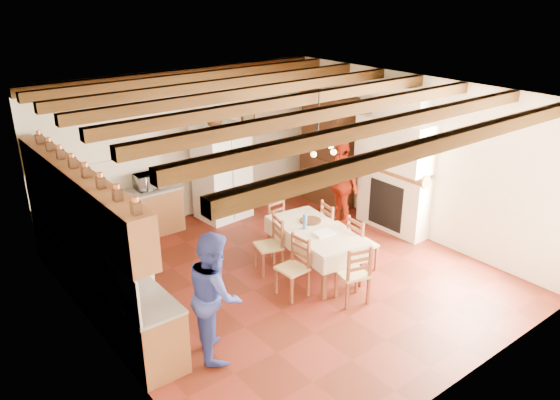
# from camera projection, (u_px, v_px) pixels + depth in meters

# --- Properties ---
(floor) EXTENTS (6.00, 6.50, 0.02)m
(floor) POSITION_uv_depth(u_px,v_px,m) (287.00, 278.00, 8.99)
(floor) COLOR #521B0F
(floor) RESTS_ON ground
(ceiling) EXTENTS (6.00, 6.50, 0.02)m
(ceiling) POSITION_uv_depth(u_px,v_px,m) (287.00, 95.00, 7.85)
(ceiling) COLOR silver
(ceiling) RESTS_ON ground
(wall_back) EXTENTS (6.00, 0.02, 3.00)m
(wall_back) POSITION_uv_depth(u_px,v_px,m) (184.00, 145.00, 10.79)
(wall_back) COLOR beige
(wall_back) RESTS_ON ground
(wall_front) EXTENTS (6.00, 0.02, 3.00)m
(wall_front) POSITION_uv_depth(u_px,v_px,m) (471.00, 276.00, 6.05)
(wall_front) COLOR beige
(wall_front) RESTS_ON ground
(wall_left) EXTENTS (0.02, 6.50, 3.00)m
(wall_left) POSITION_uv_depth(u_px,v_px,m) (97.00, 247.00, 6.69)
(wall_left) COLOR beige
(wall_left) RESTS_ON ground
(wall_right) EXTENTS (0.02, 6.50, 3.00)m
(wall_right) POSITION_uv_depth(u_px,v_px,m) (412.00, 156.00, 10.15)
(wall_right) COLOR beige
(wall_right) RESTS_ON ground
(ceiling_beams) EXTENTS (6.00, 6.30, 0.16)m
(ceiling_beams) POSITION_uv_depth(u_px,v_px,m) (287.00, 102.00, 7.89)
(ceiling_beams) COLOR #35220E
(ceiling_beams) RESTS_ON ground
(lower_cabinets_left) EXTENTS (0.60, 4.30, 0.86)m
(lower_cabinets_left) POSITION_uv_depth(u_px,v_px,m) (100.00, 281.00, 8.04)
(lower_cabinets_left) COLOR brown
(lower_cabinets_left) RESTS_ON ground
(lower_cabinets_back) EXTENTS (2.30, 0.60, 0.86)m
(lower_cabinets_back) POSITION_uv_depth(u_px,v_px,m) (121.00, 220.00, 10.08)
(lower_cabinets_back) COLOR brown
(lower_cabinets_back) RESTS_ON ground
(countertop_left) EXTENTS (0.62, 4.30, 0.04)m
(countertop_left) POSITION_uv_depth(u_px,v_px,m) (96.00, 254.00, 7.87)
(countertop_left) COLOR gray
(countertop_left) RESTS_ON lower_cabinets_left
(countertop_back) EXTENTS (2.34, 0.62, 0.04)m
(countertop_back) POSITION_uv_depth(u_px,v_px,m) (119.00, 197.00, 9.91)
(countertop_back) COLOR gray
(countertop_back) RESTS_ON lower_cabinets_back
(backsplash_left) EXTENTS (0.03, 4.30, 0.60)m
(backsplash_left) POSITION_uv_depth(u_px,v_px,m) (73.00, 239.00, 7.58)
(backsplash_left) COLOR beige
(backsplash_left) RESTS_ON ground
(backsplash_back) EXTENTS (2.30, 0.03, 0.60)m
(backsplash_back) POSITION_uv_depth(u_px,v_px,m) (110.00, 176.00, 10.00)
(backsplash_back) COLOR beige
(backsplash_back) RESTS_ON ground
(upper_cabinets) EXTENTS (0.35, 4.20, 0.70)m
(upper_cabinets) POSITION_uv_depth(u_px,v_px,m) (78.00, 193.00, 7.43)
(upper_cabinets) COLOR brown
(upper_cabinets) RESTS_ON ground
(fireplace) EXTENTS (0.56, 1.60, 2.80)m
(fireplace) POSITION_uv_depth(u_px,v_px,m) (393.00, 162.00, 10.17)
(fireplace) COLOR #F1ECC9
(fireplace) RESTS_ON ground
(wall_picture) EXTENTS (0.34, 0.03, 0.42)m
(wall_picture) POSITION_uv_depth(u_px,v_px,m) (248.00, 117.00, 11.53)
(wall_picture) COLOR black
(wall_picture) RESTS_ON ground
(refrigerator) EXTENTS (1.02, 0.86, 1.92)m
(refrigerator) POSITION_uv_depth(u_px,v_px,m) (222.00, 172.00, 10.94)
(refrigerator) COLOR white
(refrigerator) RESTS_ON floor
(hutch) EXTENTS (0.66, 1.35, 2.38)m
(hutch) POSITION_uv_depth(u_px,v_px,m) (327.00, 150.00, 11.60)
(hutch) COLOR #361D10
(hutch) RESTS_ON floor
(dining_table) EXTENTS (1.13, 1.87, 0.78)m
(dining_table) POSITION_uv_depth(u_px,v_px,m) (315.00, 234.00, 8.92)
(dining_table) COLOR silver
(dining_table) RESTS_ON floor
(chandelier) EXTENTS (0.47, 0.47, 0.03)m
(chandelier) POSITION_uv_depth(u_px,v_px,m) (318.00, 142.00, 8.34)
(chandelier) COLOR black
(chandelier) RESTS_ON ground
(chair_left_near) EXTENTS (0.42, 0.44, 0.96)m
(chair_left_near) POSITION_uv_depth(u_px,v_px,m) (292.00, 267.00, 8.30)
(chair_left_near) COLOR maroon
(chair_left_near) RESTS_ON floor
(chair_left_far) EXTENTS (0.50, 0.51, 0.96)m
(chair_left_far) POSITION_uv_depth(u_px,v_px,m) (268.00, 245.00, 9.01)
(chair_left_far) COLOR maroon
(chair_left_far) RESTS_ON floor
(chair_right_near) EXTENTS (0.44, 0.46, 0.96)m
(chair_right_near) POSITION_uv_depth(u_px,v_px,m) (362.00, 243.00, 9.07)
(chair_right_near) COLOR maroon
(chair_right_near) RESTS_ON floor
(chair_right_far) EXTENTS (0.48, 0.50, 0.96)m
(chair_right_far) POSITION_uv_depth(u_px,v_px,m) (335.00, 227.00, 9.67)
(chair_right_far) COLOR maroon
(chair_right_far) RESTS_ON floor
(chair_end_near) EXTENTS (0.51, 0.50, 0.96)m
(chair_end_near) POSITION_uv_depth(u_px,v_px,m) (353.00, 273.00, 8.15)
(chair_end_near) COLOR maroon
(chair_end_near) RESTS_ON floor
(chair_end_far) EXTENTS (0.45, 0.44, 0.96)m
(chair_end_far) POSITION_uv_depth(u_px,v_px,m) (282.00, 221.00, 9.89)
(chair_end_far) COLOR maroon
(chair_end_far) RESTS_ON floor
(person_man) EXTENTS (0.62, 0.75, 1.76)m
(person_man) POSITION_uv_depth(u_px,v_px,m) (143.00, 261.00, 7.66)
(person_man) COLOR white
(person_man) RESTS_ON floor
(person_woman_blue) EXTENTS (0.93, 1.02, 1.71)m
(person_woman_blue) POSITION_uv_depth(u_px,v_px,m) (215.00, 294.00, 6.89)
(person_woman_blue) COLOR #333F98
(person_woman_blue) RESTS_ON floor
(person_woman_red) EXTENTS (0.59, 1.08, 1.75)m
(person_woman_red) POSITION_uv_depth(u_px,v_px,m) (340.00, 183.00, 10.62)
(person_woman_red) COLOR #B52B12
(person_woman_red) RESTS_ON floor
(microwave) EXTENTS (0.54, 0.38, 0.29)m
(microwave) POSITION_uv_depth(u_px,v_px,m) (150.00, 181.00, 10.21)
(microwave) COLOR silver
(microwave) RESTS_ON countertop_back
(fridge_vase) EXTENTS (0.36, 0.36, 0.32)m
(fridge_vase) POSITION_uv_depth(u_px,v_px,m) (214.00, 118.00, 10.45)
(fridge_vase) COLOR #361D10
(fridge_vase) RESTS_ON refrigerator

